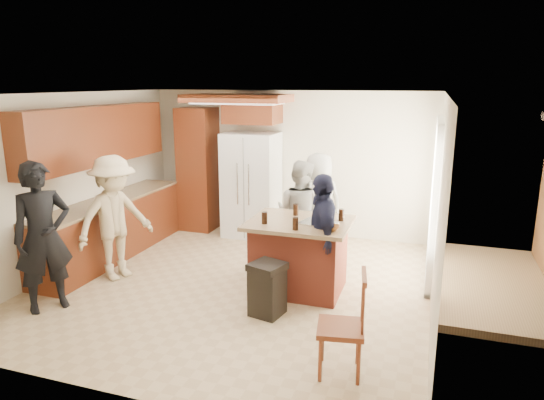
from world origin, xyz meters
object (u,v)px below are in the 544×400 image
(person_counter, at_px, (115,218))
(trash_bin, at_px, (267,289))
(spindle_chair, at_px, (343,328))
(refrigerator, at_px, (251,185))
(kitchen_island, at_px, (299,255))
(person_side_right, at_px, (322,237))
(person_behind_left, at_px, (300,213))
(person_front_left, at_px, (43,237))
(person_behind_right, at_px, (318,204))

(person_counter, height_order, trash_bin, person_counter)
(person_counter, height_order, spindle_chair, person_counter)
(refrigerator, height_order, kitchen_island, refrigerator)
(spindle_chair, bearing_deg, person_side_right, 109.42)
(refrigerator, xyz_separation_m, kitchen_island, (1.41, -2.00, -0.43))
(kitchen_island, bearing_deg, spindle_chair, -62.53)
(kitchen_island, relative_size, spindle_chair, 1.29)
(person_behind_left, height_order, kitchen_island, person_behind_left)
(person_behind_left, bearing_deg, person_side_right, 130.95)
(person_front_left, bearing_deg, person_behind_left, -12.19)
(person_front_left, distance_m, person_behind_right, 3.88)
(person_front_left, relative_size, trash_bin, 2.83)
(person_front_left, bearing_deg, spindle_chair, -59.44)
(person_behind_left, xyz_separation_m, person_counter, (-2.24, -1.29, 0.07))
(person_counter, distance_m, spindle_chair, 3.60)
(person_counter, xyz_separation_m, trash_bin, (2.31, -0.39, -0.53))
(person_front_left, bearing_deg, person_counter, 22.69)
(person_behind_right, bearing_deg, spindle_chair, 72.94)
(person_behind_left, xyz_separation_m, trash_bin, (0.07, -1.68, -0.46))
(refrigerator, bearing_deg, kitchen_island, -54.91)
(person_behind_left, relative_size, person_counter, 0.91)
(kitchen_island, distance_m, trash_bin, 0.82)
(person_behind_right, relative_size, person_side_right, 1.01)
(person_side_right, bearing_deg, spindle_chair, -0.90)
(refrigerator, xyz_separation_m, trash_bin, (1.24, -2.79, -0.58))
(refrigerator, xyz_separation_m, spindle_chair, (2.28, -3.67, -0.45))
(person_behind_left, relative_size, refrigerator, 0.87)
(person_front_left, height_order, person_behind_left, person_front_left)
(person_side_right, height_order, trash_bin, person_side_right)
(person_front_left, height_order, person_counter, person_front_left)
(person_front_left, distance_m, spindle_chair, 3.59)
(person_behind_left, xyz_separation_m, spindle_chair, (1.10, -2.57, -0.33))
(person_side_right, distance_m, refrigerator, 2.73)
(person_counter, height_order, refrigerator, refrigerator)
(kitchen_island, xyz_separation_m, trash_bin, (-0.16, -0.79, -0.16))
(person_behind_right, relative_size, kitchen_island, 1.25)
(person_front_left, distance_m, person_behind_left, 3.40)
(person_counter, height_order, kitchen_island, person_counter)
(person_front_left, relative_size, person_side_right, 1.13)
(refrigerator, bearing_deg, person_side_right, -50.76)
(kitchen_island, height_order, trash_bin, kitchen_island)
(person_behind_right, distance_m, spindle_chair, 3.25)
(trash_bin, bearing_deg, spindle_chair, -40.64)
(person_counter, relative_size, spindle_chair, 1.71)
(person_side_right, height_order, kitchen_island, person_side_right)
(refrigerator, height_order, trash_bin, refrigerator)
(kitchen_island, relative_size, trash_bin, 2.03)
(person_behind_left, relative_size, person_side_right, 0.99)
(spindle_chair, bearing_deg, person_behind_right, 107.11)
(trash_bin, bearing_deg, person_counter, 170.32)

